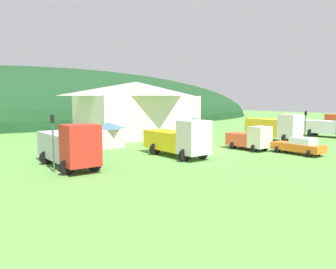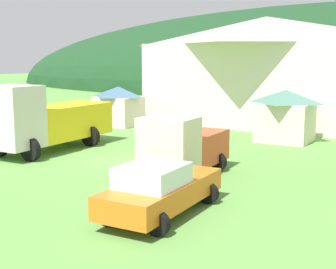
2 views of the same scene
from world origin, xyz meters
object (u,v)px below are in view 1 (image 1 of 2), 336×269
depot_building (136,108)px  box_truck_blue (332,126)px  play_shed_cream (194,128)px  service_pickup_orange (299,146)px  traffic_light_east (305,122)px  crane_truck_red (69,145)px  light_truck_cream (251,138)px  play_shed_pink (108,134)px  traffic_cone_near_pickup (228,147)px  heavy_rig_striped (275,127)px  flatbed_truck_yellow (179,139)px  traffic_light_west (53,137)px

depot_building → box_truck_blue: 27.40m
play_shed_cream → service_pickup_orange: play_shed_cream is taller
service_pickup_orange → traffic_light_east: 14.04m
crane_truck_red → light_truck_cream: bearing=82.2°
play_shed_pink → traffic_cone_near_pickup: bearing=-35.8°
heavy_rig_striped → traffic_light_east: (5.14, -1.01, 0.52)m
play_shed_pink → flatbed_truck_yellow: size_ratio=0.42×
light_truck_cream → service_pickup_orange: (1.75, -4.48, -0.43)m
box_truck_blue → traffic_cone_near_pickup: 18.65m
box_truck_blue → service_pickup_orange: (-16.45, -5.69, -0.81)m
flatbed_truck_yellow → crane_truck_red: bearing=-98.5°
crane_truck_red → traffic_light_east: (32.32, 0.24, 0.56)m
heavy_rig_striped → traffic_cone_near_pickup: heavy_rig_striped is taller
traffic_cone_near_pickup → heavy_rig_striped: bearing=4.0°
service_pickup_orange → traffic_light_east: bearing=117.8°
crane_truck_red → heavy_rig_striped: size_ratio=1.09×
crane_truck_red → heavy_rig_striped: bearing=91.8°
traffic_light_west → box_truck_blue: bearing=-0.0°
flatbed_truck_yellow → heavy_rig_striped: 17.51m
box_truck_blue → flatbed_truck_yellow: bearing=-99.3°
box_truck_blue → traffic_light_west: traffic_light_west is taller
box_truck_blue → traffic_cone_near_pickup: bearing=-104.9°
traffic_light_west → traffic_cone_near_pickup: (19.68, 1.67, -2.58)m
crane_truck_red → service_pickup_orange: (20.23, -6.75, -0.92)m
play_shed_pink → service_pickup_orange: play_shed_pink is taller
play_shed_cream → play_shed_pink: play_shed_cream is taller
service_pickup_orange → light_truck_cream: bearing=-160.9°
traffic_light_east → traffic_cone_near_pickup: bearing=178.5°
heavy_rig_striped → traffic_light_east: bearing=76.7°
traffic_cone_near_pickup → traffic_light_east: bearing=-1.5°
depot_building → box_truck_blue: bearing=-38.6°
crane_truck_red → traffic_light_west: traffic_light_west is taller
play_shed_cream → play_shed_pink: size_ratio=1.01×
light_truck_cream → traffic_light_west: traffic_light_west is taller
box_truck_blue → depot_building: bearing=-138.3°
play_shed_pink → box_truck_blue: (29.34, -9.49, 0.21)m
play_shed_cream → box_truck_blue: 19.48m
flatbed_truck_yellow → service_pickup_orange: 11.79m
flatbed_truck_yellow → light_truck_cream: size_ratio=1.58×
depot_building → play_shed_pink: 11.28m
light_truck_cream → service_pickup_orange: light_truck_cream is taller
traffic_light_west → play_shed_cream: bearing=23.5°
flatbed_truck_yellow → play_shed_cream: bearing=132.6°
heavy_rig_striped → service_pickup_orange: 10.64m
play_shed_pink → traffic_cone_near_pickup: (10.84, -7.81, -1.43)m
play_shed_cream → flatbed_truck_yellow: 13.37m
crane_truck_red → heavy_rig_striped: crane_truck_red is taller
play_shed_cream → box_truck_blue: (17.21, -9.12, 0.10)m
play_shed_cream → traffic_cone_near_pickup: size_ratio=6.81×
play_shed_cream → heavy_rig_striped: 10.30m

